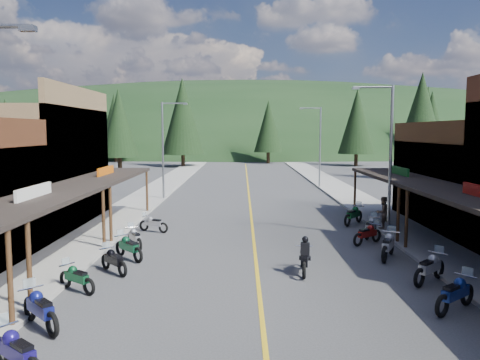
{
  "coord_description": "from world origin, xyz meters",
  "views": [
    {
      "loc": [
        -0.61,
        -16.26,
        5.67
      ],
      "look_at": [
        -0.72,
        9.12,
        3.0
      ],
      "focal_mm": 35.0,
      "sensor_mm": 36.0,
      "label": 1
    }
  ],
  "objects_px": {
    "pine_1": "(115,122)",
    "pine_3": "(268,126)",
    "streetlight_3": "(319,143)",
    "bike_west_6": "(40,307)",
    "bike_east_11": "(371,226)",
    "pine_4": "(357,121)",
    "pine_7": "(82,123)",
    "bike_east_10": "(367,233)",
    "bike_east_12": "(353,214)",
    "pine_10": "(119,123)",
    "bike_west_7": "(77,277)",
    "pine_2": "(183,116)",
    "bike_west_11": "(153,223)",
    "bike_east_7": "(455,292)",
    "streetlight_2": "(388,154)",
    "rider_on_bike": "(304,258)",
    "shop_west_3": "(20,167)",
    "bike_west_9": "(129,246)",
    "bike_east_8": "(430,267)",
    "pine_8": "(64,128)",
    "pine_0": "(6,126)",
    "pedestrian_east_b": "(383,212)",
    "streetlight_1": "(165,146)",
    "pine_9": "(431,125)",
    "pine_11": "(421,118)",
    "bike_west_10": "(135,237)",
    "pine_5": "(427,118)",
    "bike_east_9": "(388,244)",
    "bike_west_5": "(17,351)"
  },
  "relations": [
    {
      "from": "pine_1",
      "to": "pine_3",
      "type": "xyz_separation_m",
      "value": [
        28.0,
        -4.0,
        -0.75
      ]
    },
    {
      "from": "streetlight_3",
      "to": "pine_3",
      "type": "bearing_deg",
      "value": 94.69
    },
    {
      "from": "bike_west_6",
      "to": "bike_east_11",
      "type": "xyz_separation_m",
      "value": [
        12.68,
        11.76,
        -0.04
      ]
    },
    {
      "from": "pine_4",
      "to": "pine_7",
      "type": "height_order",
      "value": "same"
    },
    {
      "from": "bike_east_10",
      "to": "bike_east_12",
      "type": "distance_m",
      "value": 5.08
    },
    {
      "from": "pine_10",
      "to": "bike_west_7",
      "type": "relative_size",
      "value": 6.06
    },
    {
      "from": "pine_2",
      "to": "pine_4",
      "type": "distance_m",
      "value": 28.08
    },
    {
      "from": "pine_4",
      "to": "bike_west_11",
      "type": "bearing_deg",
      "value": -115.06
    },
    {
      "from": "bike_west_7",
      "to": "bike_east_7",
      "type": "bearing_deg",
      "value": -62.39
    },
    {
      "from": "bike_east_11",
      "to": "bike_east_12",
      "type": "relative_size",
      "value": 0.94
    },
    {
      "from": "pine_3",
      "to": "streetlight_2",
      "type": "bearing_deg",
      "value": -87.09
    },
    {
      "from": "pine_2",
      "to": "bike_east_12",
      "type": "xyz_separation_m",
      "value": [
        16.17,
        -46.2,
        -7.34
      ]
    },
    {
      "from": "bike_west_7",
      "to": "rider_on_bike",
      "type": "height_order",
      "value": "rider_on_bike"
    },
    {
      "from": "pine_2",
      "to": "streetlight_3",
      "type": "bearing_deg",
      "value": -58.81
    },
    {
      "from": "bike_east_12",
      "to": "bike_east_11",
      "type": "bearing_deg",
      "value": -49.85
    },
    {
      "from": "pine_1",
      "to": "bike_east_12",
      "type": "bearing_deg",
      "value": -62.59
    },
    {
      "from": "shop_west_3",
      "to": "bike_west_9",
      "type": "bearing_deg",
      "value": -42.1
    },
    {
      "from": "pine_10",
      "to": "bike_east_8",
      "type": "distance_m",
      "value": 55.3
    },
    {
      "from": "pine_1",
      "to": "pine_8",
      "type": "xyz_separation_m",
      "value": [
        2.0,
        -30.0,
        -1.26
      ]
    },
    {
      "from": "pine_1",
      "to": "pine_0",
      "type": "bearing_deg",
      "value": -153.43
    },
    {
      "from": "pine_10",
      "to": "bike_west_7",
      "type": "height_order",
      "value": "pine_10"
    },
    {
      "from": "pine_1",
      "to": "pine_8",
      "type": "distance_m",
      "value": 30.09
    },
    {
      "from": "shop_west_3",
      "to": "pine_3",
      "type": "height_order",
      "value": "pine_3"
    },
    {
      "from": "bike_west_6",
      "to": "bike_east_12",
      "type": "relative_size",
      "value": 1.0
    },
    {
      "from": "pine_1",
      "to": "pedestrian_east_b",
      "type": "xyz_separation_m",
      "value": [
        31.4,
        -60.03,
        -6.17
      ]
    },
    {
      "from": "pine_4",
      "to": "pine_10",
      "type": "height_order",
      "value": "pine_4"
    },
    {
      "from": "streetlight_1",
      "to": "pine_10",
      "type": "relative_size",
      "value": 0.69
    },
    {
      "from": "bike_west_6",
      "to": "bike_west_9",
      "type": "height_order",
      "value": "bike_west_6"
    },
    {
      "from": "bike_west_9",
      "to": "rider_on_bike",
      "type": "height_order",
      "value": "rider_on_bike"
    },
    {
      "from": "rider_on_bike",
      "to": "pine_2",
      "type": "bearing_deg",
      "value": 109.74
    },
    {
      "from": "pine_4",
      "to": "pine_9",
      "type": "distance_m",
      "value": 16.18
    },
    {
      "from": "pine_11",
      "to": "bike_east_12",
      "type": "bearing_deg",
      "value": -117.83
    },
    {
      "from": "pine_7",
      "to": "bike_west_9",
      "type": "height_order",
      "value": "pine_7"
    },
    {
      "from": "streetlight_3",
      "to": "pine_10",
      "type": "relative_size",
      "value": 0.69
    },
    {
      "from": "streetlight_2",
      "to": "rider_on_bike",
      "type": "distance_m",
      "value": 8.8
    },
    {
      "from": "pedestrian_east_b",
      "to": "pine_1",
      "type": "bearing_deg",
      "value": -86.63
    },
    {
      "from": "pine_2",
      "to": "bike_west_6",
      "type": "bearing_deg",
      "value": -86.63
    },
    {
      "from": "bike_west_6",
      "to": "bike_west_10",
      "type": "bearing_deg",
      "value": 41.65
    },
    {
      "from": "pine_5",
      "to": "bike_east_10",
      "type": "bearing_deg",
      "value": -113.46
    },
    {
      "from": "bike_west_7",
      "to": "bike_east_9",
      "type": "relative_size",
      "value": 0.82
    },
    {
      "from": "bike_west_10",
      "to": "bike_west_9",
      "type": "bearing_deg",
      "value": -113.98
    },
    {
      "from": "bike_west_5",
      "to": "pedestrian_east_b",
      "type": "bearing_deg",
      "value": -0.55
    },
    {
      "from": "bike_west_11",
      "to": "bike_east_10",
      "type": "relative_size",
      "value": 0.92
    },
    {
      "from": "pine_3",
      "to": "pine_8",
      "type": "height_order",
      "value": "pine_3"
    },
    {
      "from": "pine_5",
      "to": "bike_east_12",
      "type": "xyz_separation_m",
      "value": [
        -27.83,
        -60.2,
        -7.34
      ]
    },
    {
      "from": "pine_0",
      "to": "pine_9",
      "type": "height_order",
      "value": "pine_0"
    },
    {
      "from": "pine_5",
      "to": "pine_9",
      "type": "bearing_deg",
      "value": -110.32
    },
    {
      "from": "streetlight_1",
      "to": "bike_west_10",
      "type": "relative_size",
      "value": 4.04
    },
    {
      "from": "pine_11",
      "to": "bike_west_7",
      "type": "xyz_separation_m",
      "value": [
        -26.45,
        -38.24,
        -6.64
      ]
    },
    {
      "from": "pine_0",
      "to": "streetlight_3",
      "type": "bearing_deg",
      "value": -34.28
    }
  ]
}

